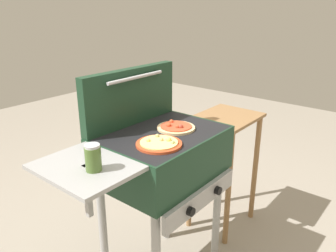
{
  "coord_description": "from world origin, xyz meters",
  "views": [
    {
      "loc": [
        -1.22,
        -1.04,
        1.52
      ],
      "look_at": [
        0.05,
        0.0,
        0.92
      ],
      "focal_mm": 36.29,
      "sensor_mm": 36.0,
      "label": 1
    }
  ],
  "objects_px": {
    "grill": "(161,159)",
    "pizza_pepperoni": "(176,127)",
    "prep_table": "(225,149)",
    "sauce_jar": "(93,158)",
    "pizza_cheese": "(159,143)"
  },
  "relations": [
    {
      "from": "grill",
      "to": "pizza_pepperoni",
      "type": "xyz_separation_m",
      "value": [
        0.1,
        -0.02,
        0.15
      ]
    },
    {
      "from": "prep_table",
      "to": "sauce_jar",
      "type": "bearing_deg",
      "value": -177.0
    },
    {
      "from": "sauce_jar",
      "to": "prep_table",
      "type": "distance_m",
      "value": 1.21
    },
    {
      "from": "sauce_jar",
      "to": "prep_table",
      "type": "bearing_deg",
      "value": 3.0
    },
    {
      "from": "grill",
      "to": "pizza_cheese",
      "type": "xyz_separation_m",
      "value": [
        -0.12,
        -0.09,
        0.15
      ]
    },
    {
      "from": "pizza_cheese",
      "to": "pizza_pepperoni",
      "type": "bearing_deg",
      "value": 18.47
    },
    {
      "from": "pizza_pepperoni",
      "to": "pizza_cheese",
      "type": "xyz_separation_m",
      "value": [
        -0.22,
        -0.07,
        -0.0
      ]
    },
    {
      "from": "pizza_cheese",
      "to": "prep_table",
      "type": "relative_size",
      "value": 0.26
    },
    {
      "from": "grill",
      "to": "pizza_cheese",
      "type": "relative_size",
      "value": 4.48
    },
    {
      "from": "pizza_pepperoni",
      "to": "sauce_jar",
      "type": "distance_m",
      "value": 0.57
    },
    {
      "from": "pizza_pepperoni",
      "to": "prep_table",
      "type": "bearing_deg",
      "value": 2.52
    },
    {
      "from": "grill",
      "to": "pizza_cheese",
      "type": "height_order",
      "value": "pizza_cheese"
    },
    {
      "from": "grill",
      "to": "prep_table",
      "type": "distance_m",
      "value": 0.7
    },
    {
      "from": "pizza_cheese",
      "to": "prep_table",
      "type": "xyz_separation_m",
      "value": [
        0.79,
        0.1,
        -0.33
      ]
    },
    {
      "from": "grill",
      "to": "pizza_cheese",
      "type": "distance_m",
      "value": 0.22
    }
  ]
}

